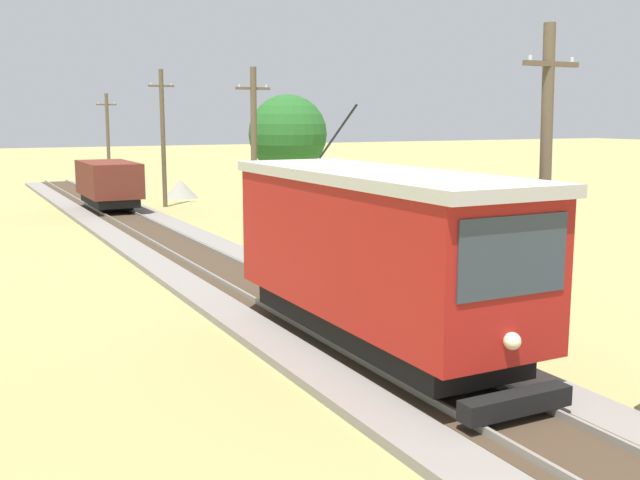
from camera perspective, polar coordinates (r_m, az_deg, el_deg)
red_tram at (r=14.92m, az=4.28°, el=-0.91°), size 2.60×8.54×4.79m
freight_car at (r=39.22m, az=-15.84°, el=4.20°), size 2.40×5.20×2.31m
utility_pole_near_tram at (r=15.87m, az=16.82°, el=3.89°), size 1.40×0.42×6.70m
utility_pole_mid at (r=29.20m, az=-5.07°, el=6.62°), size 1.40×0.34×6.74m
utility_pole_far at (r=41.46m, az=-11.91°, el=7.70°), size 1.40×0.28×7.38m
utility_pole_distant at (r=55.57m, az=-15.90°, el=7.47°), size 1.40×0.39×6.51m
gravel_pile at (r=46.11m, az=-10.59°, el=3.87°), size 2.06×2.06×1.11m
tree_left_far at (r=38.03m, az=-2.49°, el=8.08°), size 3.97×3.97×5.99m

